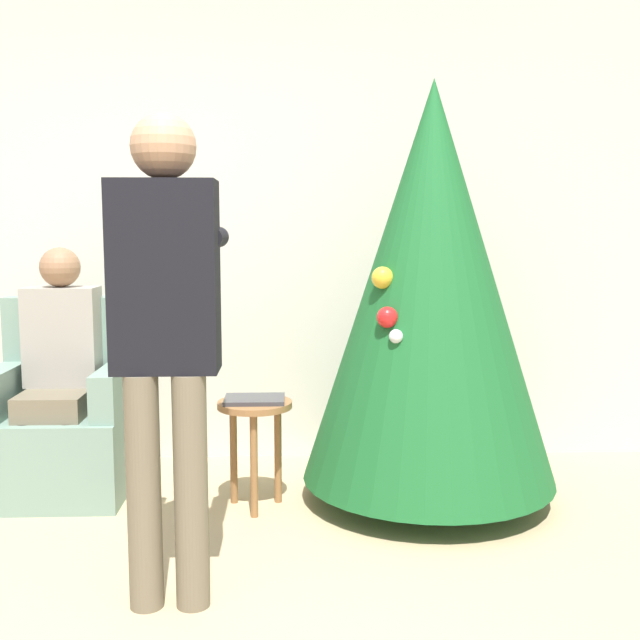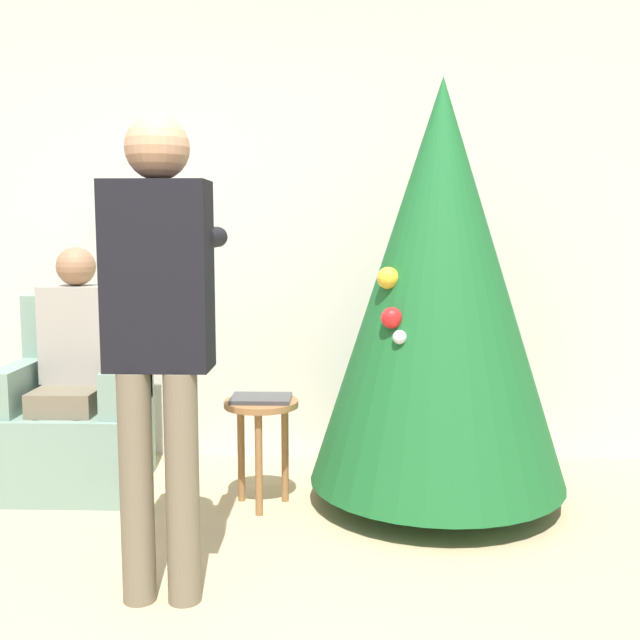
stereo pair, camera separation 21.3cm
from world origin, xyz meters
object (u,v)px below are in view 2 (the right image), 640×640
at_px(person_seated, 74,358).
at_px(person_standing, 159,316).
at_px(side_stool, 261,421).
at_px(armchair, 78,420).
at_px(christmas_tree, 439,284).

bearing_deg(person_seated, person_standing, -57.20).
bearing_deg(person_seated, side_stool, -13.46).
height_order(armchair, person_seated, person_seated).
height_order(armchair, person_standing, person_standing).
height_order(person_seated, person_standing, person_standing).
relative_size(christmas_tree, person_standing, 1.18).
distance_m(person_seated, person_standing, 1.38).
relative_size(person_seated, person_standing, 0.72).
bearing_deg(armchair, christmas_tree, -5.23).
distance_m(christmas_tree, side_stool, 1.08).
height_order(person_standing, side_stool, person_standing).
bearing_deg(christmas_tree, armchair, 174.77).
bearing_deg(side_stool, armchair, 165.13).
distance_m(person_seated, side_stool, 1.04).
distance_m(christmas_tree, person_standing, 1.48).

